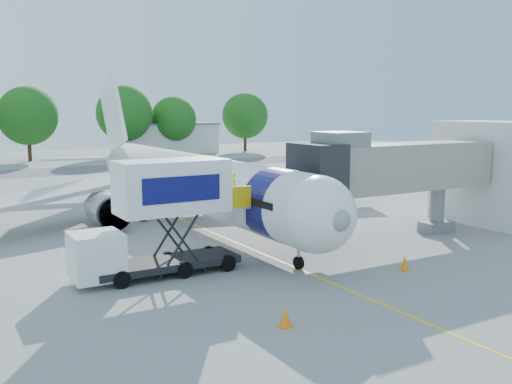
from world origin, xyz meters
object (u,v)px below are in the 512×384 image
aircraft (187,180)px  catering_hiloader (159,218)px  ground_tug (328,304)px  jet_bridge (386,169)px

aircraft → catering_hiloader: (-6.27, -11.12, -0.19)m
aircraft → catering_hiloader: 12.77m
ground_tug → jet_bridge: bearing=52.8°
ground_tug → catering_hiloader: bearing=122.9°
catering_hiloader → ground_tug: size_ratio=2.22×
jet_bridge → ground_tug: (-11.18, -9.00, -3.61)m
aircraft → jet_bridge: size_ratio=2.71×
catering_hiloader → ground_tug: catering_hiloader is taller
catering_hiloader → ground_tug: (3.08, -9.00, -2.02)m
aircraft → jet_bridge: (7.99, -11.12, 1.39)m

